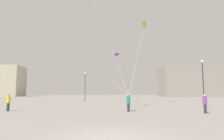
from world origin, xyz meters
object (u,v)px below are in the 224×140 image
object	(u,v)px
lamppost_east	(86,82)
lamppost_west	(203,76)
kite_magenta_diamond	(101,66)
kite_lime_delta	(144,25)
building_centre_hall	(194,82)
person_in_teal	(129,102)
person_in_yellow	(9,101)
kite_violet_delta	(117,55)
person_in_purple	(206,103)
kite_crimson_delta	(145,27)

from	to	relation	value
lamppost_east	lamppost_west	bearing A→B (deg)	-42.01
kite_magenta_diamond	lamppost_east	size ratio (longest dim) A/B	4.67
kite_lime_delta	building_centre_hall	world-z (taller)	kite_lime_delta
person_in_teal	person_in_yellow	bearing A→B (deg)	150.80
person_in_yellow	lamppost_east	xyz separation A→B (m)	(4.41, 20.35, 2.88)
kite_violet_delta	building_centre_hall	size ratio (longest dim) A/B	0.86
person_in_teal	kite_lime_delta	world-z (taller)	kite_lime_delta
person_in_teal	person_in_yellow	size ratio (longest dim) A/B	0.99
kite_violet_delta	kite_lime_delta	distance (m)	8.21
kite_lime_delta	lamppost_west	distance (m)	18.11
person_in_yellow	kite_lime_delta	bearing A→B (deg)	32.88
person_in_purple	building_centre_hall	size ratio (longest dim) A/B	0.06
kite_crimson_delta	lamppost_west	bearing A→B (deg)	-41.04
person_in_yellow	building_centre_hall	size ratio (longest dim) A/B	0.06
lamppost_west	kite_magenta_diamond	bearing A→B (deg)	125.52
kite_lime_delta	building_centre_hall	xyz separation A→B (m)	(28.76, 48.43, -8.43)
person_in_yellow	lamppost_east	world-z (taller)	lamppost_east
person_in_purple	building_centre_hall	distance (m)	74.76
person_in_purple	kite_crimson_delta	bearing A→B (deg)	130.38
kite_violet_delta	lamppost_west	xyz separation A→B (m)	(10.13, -16.86, -5.72)
person_in_purple	lamppost_east	xyz separation A→B (m)	(-13.02, 22.34, 2.91)
person_in_teal	kite_magenta_diamond	size ratio (longest dim) A/B	0.06
person_in_yellow	lamppost_west	xyz separation A→B (m)	(20.81, 5.58, 2.87)
kite_lime_delta	kite_magenta_diamond	world-z (taller)	kite_lime_delta
person_in_teal	lamppost_west	world-z (taller)	lamppost_west
person_in_purple	kite_magenta_diamond	world-z (taller)	kite_magenta_diamond
kite_crimson_delta	person_in_purple	bearing A→B (deg)	-77.86
building_centre_hall	lamppost_east	distance (m)	61.96
person_in_yellow	person_in_teal	bearing A→B (deg)	-18.74
building_centre_hall	lamppost_west	distance (m)	66.33
kite_magenta_diamond	lamppost_west	bearing A→B (deg)	-54.48
kite_violet_delta	kite_magenta_diamond	world-z (taller)	kite_violet_delta
person_in_yellow	kite_crimson_delta	size ratio (longest dim) A/B	0.13
lamppost_east	kite_crimson_delta	bearing A→B (deg)	-42.58
person_in_teal	kite_magenta_diamond	world-z (taller)	kite_magenta_diamond
person_in_purple	building_centre_hall	world-z (taller)	building_centre_hall
person_in_teal	person_in_purple	distance (m)	6.48
kite_violet_delta	kite_magenta_diamond	bearing A→B (deg)	147.07
person_in_teal	kite_crimson_delta	xyz separation A→B (m)	(3.47, 11.23, 10.80)
person_in_yellow	lamppost_east	distance (m)	21.02
building_centre_hall	lamppost_west	bearing A→B (deg)	-111.04
kite_violet_delta	kite_lime_delta	world-z (taller)	kite_lime_delta
lamppost_east	kite_lime_delta	bearing A→B (deg)	-6.74
kite_lime_delta	kite_magenta_diamond	distance (m)	12.77
person_in_teal	kite_violet_delta	xyz separation A→B (m)	(-0.50, 22.72, 8.60)
kite_lime_delta	building_centre_hall	size ratio (longest dim) A/B	0.73
kite_crimson_delta	building_centre_hall	bearing A→B (deg)	62.06
person_in_purple	kite_lime_delta	world-z (taller)	kite_lime_delta
person_in_purple	kite_lime_delta	bearing A→B (deg)	122.56
person_in_yellow	kite_lime_delta	world-z (taller)	kite_lime_delta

